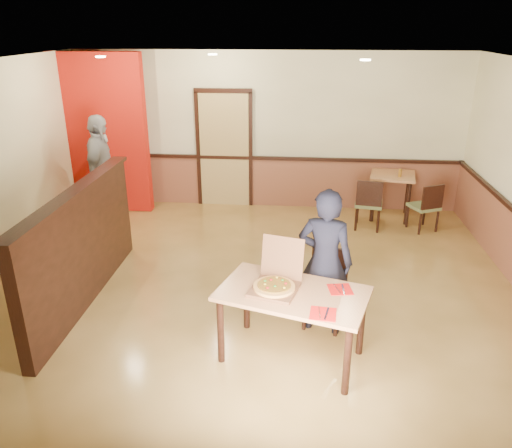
% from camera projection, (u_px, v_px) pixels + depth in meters
% --- Properties ---
extents(floor, '(7.00, 7.00, 0.00)m').
position_uv_depth(floor, '(249.00, 298.00, 6.31)').
color(floor, tan).
rests_on(floor, ground).
extents(ceiling, '(7.00, 7.00, 0.00)m').
position_uv_depth(ceiling, '(247.00, 67.00, 5.26)').
color(ceiling, black).
rests_on(ceiling, wall_back).
extents(wall_back, '(7.00, 0.00, 7.00)m').
position_uv_depth(wall_back, '(268.00, 132.00, 9.01)').
color(wall_back, '#FFFAC7').
rests_on(wall_back, floor).
extents(wainscot_back, '(7.00, 0.04, 0.90)m').
position_uv_depth(wainscot_back, '(268.00, 182.00, 9.34)').
color(wainscot_back, brown).
rests_on(wainscot_back, floor).
extents(chair_rail_back, '(7.00, 0.06, 0.06)m').
position_uv_depth(chair_rail_back, '(268.00, 158.00, 9.15)').
color(chair_rail_back, black).
rests_on(chair_rail_back, wall_back).
extents(back_door, '(0.90, 0.06, 2.10)m').
position_uv_depth(back_door, '(225.00, 150.00, 9.17)').
color(back_door, tan).
rests_on(back_door, wall_back).
extents(booth_partition, '(0.20, 3.10, 1.44)m').
position_uv_depth(booth_partition, '(82.00, 246.00, 6.02)').
color(booth_partition, black).
rests_on(booth_partition, floor).
extents(red_accent_panel, '(1.60, 0.20, 2.78)m').
position_uv_depth(red_accent_panel, '(102.00, 134.00, 8.79)').
color(red_accent_panel, red).
rests_on(red_accent_panel, floor).
extents(spot_a, '(0.14, 0.14, 0.02)m').
position_uv_depth(spot_a, '(100.00, 57.00, 7.12)').
color(spot_a, beige).
rests_on(spot_a, ceiling).
extents(spot_b, '(0.14, 0.14, 0.02)m').
position_uv_depth(spot_b, '(213.00, 54.00, 7.64)').
color(spot_b, beige).
rests_on(spot_b, ceiling).
extents(spot_c, '(0.14, 0.14, 0.02)m').
position_uv_depth(spot_c, '(365.00, 60.00, 6.53)').
color(spot_c, beige).
rests_on(spot_c, ceiling).
extents(main_table, '(1.62, 1.21, 0.77)m').
position_uv_depth(main_table, '(293.00, 301.00, 4.96)').
color(main_table, tan).
rests_on(main_table, floor).
extents(diner_chair, '(0.54, 0.54, 0.89)m').
position_uv_depth(diner_chair, '(326.00, 284.00, 5.65)').
color(diner_chair, olive).
rests_on(diner_chair, floor).
extents(side_chair_left, '(0.50, 0.50, 0.88)m').
position_uv_depth(side_chair_left, '(369.00, 202.00, 8.23)').
color(side_chair_left, olive).
rests_on(side_chair_left, floor).
extents(side_chair_right, '(0.54, 0.54, 0.83)m').
position_uv_depth(side_chair_right, '(426.00, 205.00, 8.17)').
color(side_chair_right, olive).
rests_on(side_chair_right, floor).
extents(side_table, '(0.86, 0.86, 0.79)m').
position_uv_depth(side_table, '(392.00, 184.00, 8.71)').
color(side_table, tan).
rests_on(side_table, floor).
extents(diner, '(0.69, 0.53, 1.67)m').
position_uv_depth(diner, '(325.00, 262.00, 5.39)').
color(diner, black).
rests_on(diner, floor).
extents(passerby, '(0.57, 1.14, 1.88)m').
position_uv_depth(passerby, '(102.00, 172.00, 8.25)').
color(passerby, '#92929A').
rests_on(passerby, floor).
extents(pizza_box, '(0.56, 0.62, 0.47)m').
position_uv_depth(pizza_box, '(276.00, 283.00, 4.95)').
color(pizza_box, brown).
rests_on(pizza_box, main_table).
extents(pizza, '(0.53, 0.53, 0.03)m').
position_uv_depth(pizza, '(274.00, 287.00, 4.92)').
color(pizza, '#E1A652').
rests_on(pizza, pizza_box).
extents(napkin_near, '(0.26, 0.26, 0.01)m').
position_uv_depth(napkin_near, '(323.00, 314.00, 4.54)').
color(napkin_near, red).
rests_on(napkin_near, main_table).
extents(napkin_far, '(0.26, 0.26, 0.01)m').
position_uv_depth(napkin_far, '(340.00, 289.00, 4.95)').
color(napkin_far, red).
rests_on(napkin_far, main_table).
extents(condiment, '(0.05, 0.05, 0.14)m').
position_uv_depth(condiment, '(400.00, 173.00, 8.48)').
color(condiment, '#95621B').
rests_on(condiment, side_table).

